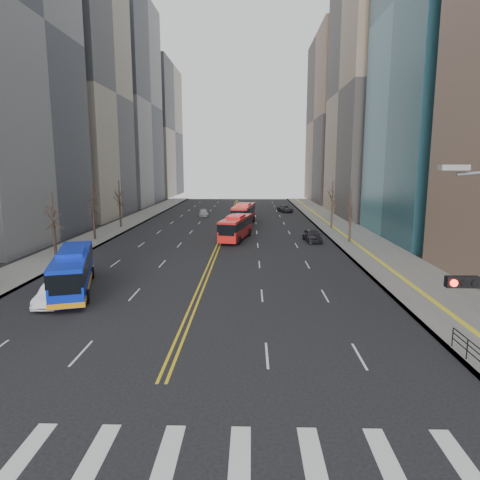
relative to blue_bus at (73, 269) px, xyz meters
The scene contains 14 objects.
ground 21.13m from the blue_bus, 63.17° to the right, with size 220.00×220.00×0.00m, color black.
sidewalk_right 37.66m from the blue_bus, 44.13° to the left, with size 7.00×130.00×0.15m, color slate.
sidewalk_left 27.16m from the blue_bus, 104.94° to the left, with size 5.00×130.00×0.15m, color slate.
crosswalk 21.13m from the blue_bus, 63.17° to the right, with size 26.70×4.00×0.01m.
centerline 37.47m from the blue_bus, 75.28° to the left, with size 0.55×100.00×0.01m.
office_towers 55.31m from the blue_bus, 79.03° to the left, with size 83.00×134.00×58.00m.
street_trees 16.24m from the blue_bus, 81.59° to the left, with size 35.20×47.20×7.60m.
blue_bus is the anchor object (origin of this frame).
red_bus_near 25.74m from the blue_bus, 63.56° to the left, with size 4.14×10.13×3.17m.
red_bus_far 39.49m from the blue_bus, 72.01° to the left, with size 3.78×11.00×3.43m.
car_white 3.29m from the blue_bus, 90.59° to the right, with size 1.50×4.32×1.42m, color silver.
car_dark_mid 30.40m from the blue_bus, 46.24° to the left, with size 1.83×4.54×1.55m, color black.
car_silver 48.73m from the blue_bus, 84.76° to the left, with size 1.73×4.24×1.23m, color #949599.
car_dark_far 60.03m from the blue_bus, 70.15° to the left, with size 2.27×4.92×1.37m, color black.
Camera 1 is at (3.87, -12.12, 9.36)m, focal length 32.00 mm.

